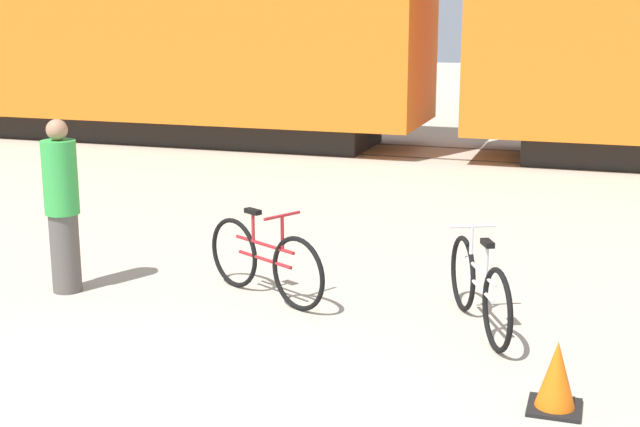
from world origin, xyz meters
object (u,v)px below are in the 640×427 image
(bicycle_maroon, at_px, (265,261))
(person_in_green, at_px, (62,207))
(freight_train, at_px, (450,2))
(bicycle_silver, at_px, (479,288))
(traffic_cone, at_px, (556,378))

(bicycle_maroon, height_order, person_in_green, person_in_green)
(freight_train, relative_size, person_in_green, 15.65)
(bicycle_silver, bearing_deg, traffic_cone, -62.47)
(bicycle_silver, height_order, traffic_cone, bicycle_silver)
(bicycle_maroon, distance_m, traffic_cone, 3.51)
(bicycle_maroon, xyz_separation_m, person_in_green, (-2.09, -0.44, 0.52))
(freight_train, xyz_separation_m, person_in_green, (-2.25, -10.03, -2.08))
(bicycle_silver, bearing_deg, freight_train, 101.92)
(person_in_green, height_order, traffic_cone, person_in_green)
(freight_train, bearing_deg, bicycle_silver, -78.08)
(bicycle_maroon, height_order, traffic_cone, bicycle_maroon)
(bicycle_silver, relative_size, bicycle_maroon, 1.06)
(bicycle_silver, bearing_deg, bicycle_maroon, 174.53)
(bicycle_silver, xyz_separation_m, person_in_green, (-4.32, -0.23, 0.53))
(freight_train, distance_m, person_in_green, 10.49)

